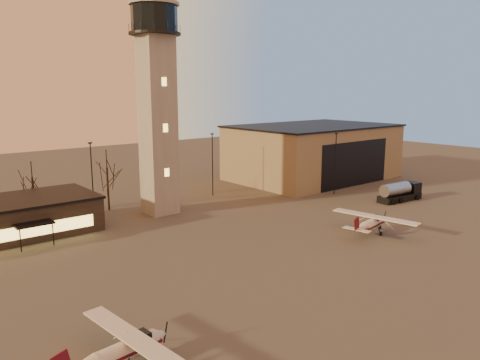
% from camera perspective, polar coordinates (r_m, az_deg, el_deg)
% --- Properties ---
extents(ground, '(220.00, 220.00, 0.00)m').
position_cam_1_polar(ground, '(44.64, 10.43, -11.63)').
color(ground, '#403E3B').
rests_on(ground, ground).
extents(control_tower, '(6.80, 6.80, 32.60)m').
position_cam_1_polar(control_tower, '(64.62, -10.10, 10.21)').
color(control_tower, gray).
rests_on(control_tower, ground).
extents(hangar, '(30.60, 20.60, 10.30)m').
position_cam_1_polar(hangar, '(91.48, 8.88, 3.42)').
color(hangar, '#8C775B').
rests_on(hangar, ground).
extents(light_poles, '(58.50, 12.25, 10.14)m').
position_cam_1_polar(light_poles, '(66.76, -9.84, 0.82)').
color(light_poles, black).
rests_on(light_poles, ground).
extents(tree_row, '(37.20, 9.20, 8.80)m').
position_cam_1_polar(tree_row, '(68.75, -23.63, 0.79)').
color(tree_row, black).
rests_on(tree_row, ground).
extents(cessna_front, '(8.52, 10.73, 2.95)m').
position_cam_1_polar(cessna_front, '(58.64, 15.92, -5.29)').
color(cessna_front, silver).
rests_on(cessna_front, ground).
extents(cessna_rear, '(8.11, 10.23, 2.81)m').
position_cam_1_polar(cessna_rear, '(31.82, -13.51, -19.71)').
color(cessna_rear, beige).
rests_on(cessna_rear, ground).
extents(fuel_truck, '(8.13, 3.28, 2.94)m').
position_cam_1_polar(fuel_truck, '(76.52, 18.89, -1.56)').
color(fuel_truck, black).
rests_on(fuel_truck, ground).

